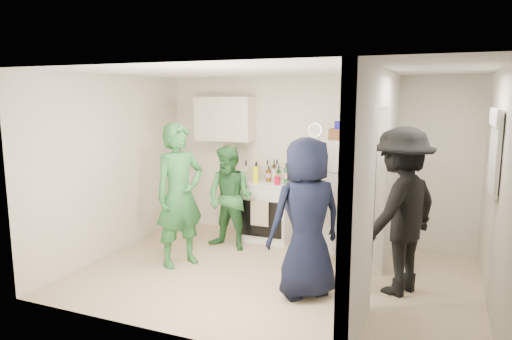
{
  "coord_description": "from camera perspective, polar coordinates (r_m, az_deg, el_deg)",
  "views": [
    {
      "loc": [
        1.86,
        -5.08,
        2.22
      ],
      "look_at": [
        -0.4,
        0.4,
        1.25
      ],
      "focal_mm": 32.0,
      "sensor_mm": 36.0,
      "label": 1
    }
  ],
  "objects": [
    {
      "name": "yellow_cup_stack_top",
      "position": [
        6.42,
        13.3,
        4.63
      ],
      "size": [
        0.09,
        0.09,
        0.25
      ],
      "primitive_type": "cylinder",
      "color": "#E7F614",
      "rests_on": "fridge"
    },
    {
      "name": "floor",
      "position": [
        5.85,
        2.15,
        -13.03
      ],
      "size": [
        4.8,
        4.8,
        0.0
      ],
      "primitive_type": "plane",
      "color": "#C8AF8D",
      "rests_on": "ground"
    },
    {
      "name": "wall_left",
      "position": [
        6.7,
        -17.43,
        0.54
      ],
      "size": [
        0.0,
        3.4,
        3.4
      ],
      "primitive_type": "plane",
      "rotation": [
        1.57,
        0.0,
        1.57
      ],
      "color": "silver",
      "rests_on": "floor"
    },
    {
      "name": "wall_back",
      "position": [
        7.1,
        6.96,
        1.37
      ],
      "size": [
        4.8,
        0.0,
        4.8
      ],
      "primitive_type": "plane",
      "rotation": [
        1.57,
        0.0,
        0.0
      ],
      "color": "silver",
      "rests_on": "floor"
    },
    {
      "name": "bottle_a",
      "position": [
        7.22,
        -0.0,
        -0.07
      ],
      "size": [
        0.08,
        0.08,
        0.26
      ],
      "primitive_type": "cylinder",
      "color": "brown",
      "rests_on": "stove"
    },
    {
      "name": "ceiling",
      "position": [
        5.41,
        2.31,
        12.26
      ],
      "size": [
        4.8,
        4.8,
        0.0
      ],
      "primitive_type": "plane",
      "rotation": [
        3.14,
        0.0,
        0.0
      ],
      "color": "white",
      "rests_on": "wall_back"
    },
    {
      "name": "bottle_j",
      "position": [
        6.8,
        3.78,
        -0.43
      ],
      "size": [
        0.07,
        0.07,
        0.32
      ],
      "primitive_type": "cylinder",
      "color": "#205E30",
      "rests_on": "stove"
    },
    {
      "name": "wall_right",
      "position": [
        5.2,
        27.93,
        -2.56
      ],
      "size": [
        0.0,
        3.4,
        3.4
      ],
      "primitive_type": "plane",
      "rotation": [
        1.57,
        0.0,
        -1.57
      ],
      "color": "silver",
      "rests_on": "floor"
    },
    {
      "name": "bottle_f",
      "position": [
        6.97,
        2.86,
        -0.46
      ],
      "size": [
        0.06,
        0.06,
        0.25
      ],
      "primitive_type": "cylinder",
      "color": "#19451C",
      "rests_on": "stove"
    },
    {
      "name": "red_cup",
      "position": [
        6.75,
        2.68,
        -1.34
      ],
      "size": [
        0.09,
        0.09,
        0.12
      ],
      "primitive_type": "cylinder",
      "color": "red",
      "rests_on": "stove"
    },
    {
      "name": "fridge",
      "position": [
        6.69,
        11.28,
        -3.14
      ],
      "size": [
        0.66,
        0.64,
        1.6
      ],
      "primitive_type": "cube",
      "color": "white",
      "rests_on": "floor"
    },
    {
      "name": "person_green_left",
      "position": [
        6.02,
        -9.53,
        -3.14
      ],
      "size": [
        0.72,
        0.81,
        1.87
      ],
      "primitive_type": "imported",
      "rotation": [
        0.0,
        0.0,
        1.06
      ],
      "color": "#2E7536",
      "rests_on": "floor"
    },
    {
      "name": "person_navy",
      "position": [
        5.06,
        6.31,
        -5.98
      ],
      "size": [
        1.02,
        1.01,
        1.79
      ],
      "primitive_type": "imported",
      "rotation": [
        0.0,
        0.0,
        -2.37
      ],
      "color": "black",
      "rests_on": "floor"
    },
    {
      "name": "bottle_c",
      "position": [
        7.15,
        1.45,
        0.03
      ],
      "size": [
        0.07,
        0.07,
        0.31
      ],
      "primitive_type": "cylinder",
      "color": "silver",
      "rests_on": "stove"
    },
    {
      "name": "bottle_g",
      "position": [
        7.04,
        4.04,
        -0.36
      ],
      "size": [
        0.08,
        0.08,
        0.25
      ],
      "primitive_type": "cylinder",
      "color": "#A99037",
      "rests_on": "stove"
    },
    {
      "name": "stove",
      "position": [
        7.12,
        1.52,
        -5.04
      ],
      "size": [
        0.77,
        0.64,
        0.91
      ],
      "primitive_type": "cube",
      "color": "white",
      "rests_on": "floor"
    },
    {
      "name": "yellow_cup_stack_stove",
      "position": [
        6.84,
        -0.05,
        -0.63
      ],
      "size": [
        0.09,
        0.09,
        0.25
      ],
      "primitive_type": "cylinder",
      "color": "#FDFF15",
      "rests_on": "stove"
    },
    {
      "name": "nook_window",
      "position": [
        5.34,
        27.85,
        2.08
      ],
      "size": [
        0.03,
        0.7,
        0.8
      ],
      "primitive_type": "cube",
      "color": "black",
      "rests_on": "wall_right"
    },
    {
      "name": "bottle_d",
      "position": [
        6.96,
        1.57,
        -0.47
      ],
      "size": [
        0.08,
        0.08,
        0.25
      ],
      "primitive_type": "cylinder",
      "color": "brown",
      "rests_on": "stove"
    },
    {
      "name": "partition_header",
      "position": [
        5.12,
        15.2,
        9.87
      ],
      "size": [
        0.12,
        1.0,
        0.4
      ],
      "primitive_type": "cube",
      "color": "silver",
      "rests_on": "partition_pier_back"
    },
    {
      "name": "bottle_b",
      "position": [
        6.98,
        0.06,
        -0.2
      ],
      "size": [
        0.07,
        0.07,
        0.31
      ],
      "primitive_type": "cylinder",
      "color": "#1B521E",
      "rests_on": "stove"
    },
    {
      "name": "wicker_basket",
      "position": [
        6.63,
        10.75,
        4.43
      ],
      "size": [
        0.35,
        0.25,
        0.15
      ],
      "primitive_type": "cube",
      "color": "brown",
      "rests_on": "fridge"
    },
    {
      "name": "wall_front",
      "position": [
        3.98,
        -6.28,
        -4.88
      ],
      "size": [
        4.8,
        0.0,
        4.8
      ],
      "primitive_type": "plane",
      "rotation": [
        -1.57,
        0.0,
        0.0
      ],
      "color": "silver",
      "rests_on": "floor"
    },
    {
      "name": "nook_window_frame",
      "position": [
        5.33,
        27.69,
        2.1
      ],
      "size": [
        0.04,
        0.76,
        0.86
      ],
      "primitive_type": "cube",
      "color": "white",
      "rests_on": "wall_right"
    },
    {
      "name": "bottle_i",
      "position": [
        7.06,
        2.28,
        -0.0
      ],
      "size": [
        0.06,
        0.06,
        0.33
      ],
      "primitive_type": "cylinder",
      "color": "#4C350D",
      "rests_on": "stove"
    },
    {
      "name": "blue_bowl",
      "position": [
        6.62,
        10.79,
        5.55
      ],
      "size": [
        0.24,
        0.24,
        0.11
      ],
      "primitive_type": "cylinder",
      "color": "#171592",
      "rests_on": "wicker_basket"
    },
    {
      "name": "partition_pier_back",
      "position": [
        6.29,
        16.08,
        0.06
      ],
      "size": [
        0.12,
        1.2,
        2.5
      ],
      "primitive_type": "cube",
      "color": "silver",
      "rests_on": "floor"
    },
    {
      "name": "spice_shelf",
      "position": [
        7.03,
        6.87,
        2.13
      ],
      "size": [
        0.35,
        0.08,
        0.03
      ],
      "primitive_type": "cube",
      "color": "olive",
      "rests_on": "wall_back"
    },
    {
      "name": "bottle_k",
      "position": [
        7.11,
        0.05,
        -0.15
      ],
      "size": [
        0.08,
        0.08,
        0.27
      ],
      "primitive_type": "cylinder",
      "color": "brown",
      "rests_on": "stove"
    },
    {
      "name": "person_denim",
      "position": [
        5.98,
        6.24,
        -4.49
      ],
      "size": [
        0.92,
        0.95,
        1.6
      ],
      "primitive_type": "imported",
      "rotation": [
        0.0,
        0.0,
        -0.82
      ],
      "color": "#364676",
      "rests_on": "floor"
    },
    {
      "name": "wall_clock",
      "position": [
        7.02,
        7.38,
        4.97
      ],
      "size": [
        0.22,
        0.02,
        0.22
      ],
      "primitive_type": "cylinder",
      "rotation": [
        1.57,
        0.0,
        0.0
      ],
      "color": "white",
      "rests_on": "wall_back"
    },
    {
      "name": "upper_cabinet",
      "position": [
        7.37,
        -3.94,
        6.4
      ],
      "size": [
        0.95,
        0.34,
        0.7
      ],
      "primitive_type": "cube",
      "color": "silver",
      "rests_on": "wall_back"
    },
    {
      "name": "person_green_center",
      "position": [
        6.61,
        -3.29,
        -3.54
      ],
      "size": [
        0.8,
        0.66,
        1.51
      ],
      "primitive_type": "imported",
      "rotation": [
        0.0,
        0.0,
        -0.13
      ],
      "color": "#357940",
      "rests_on": "floor"
    },
    {
      "name": "person_nook",
      "position": [
        5.36,
        17.6,
        -4.92
      ],
      "size": [
        1.19,
        1.41,
        1.89
      ],
      "primitive_type": "imported",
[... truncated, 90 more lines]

